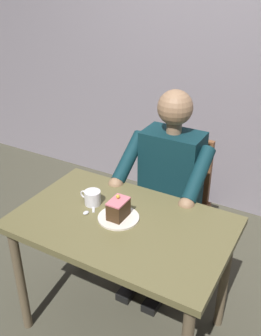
% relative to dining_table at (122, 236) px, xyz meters
% --- Properties ---
extents(ground_plane, '(14.00, 14.00, 0.00)m').
position_rel_dining_table_xyz_m(ground_plane, '(0.00, 0.00, -0.64)').
color(ground_plane, '#464435').
extents(cafe_rear_panel, '(6.40, 0.12, 3.00)m').
position_rel_dining_table_xyz_m(cafe_rear_panel, '(0.00, -1.57, 0.86)').
color(cafe_rear_panel, gray).
rests_on(cafe_rear_panel, ground).
extents(dining_table, '(1.08, 0.68, 0.74)m').
position_rel_dining_table_xyz_m(dining_table, '(0.00, 0.00, 0.00)').
color(dining_table, brown).
rests_on(dining_table, ground).
extents(chair, '(0.42, 0.42, 0.90)m').
position_rel_dining_table_xyz_m(chair, '(0.00, -0.70, -0.15)').
color(chair, brown).
rests_on(chair, ground).
extents(seated_person, '(0.53, 0.58, 1.25)m').
position_rel_dining_table_xyz_m(seated_person, '(0.00, -0.53, 0.01)').
color(seated_person, '#0D2D34').
rests_on(seated_person, ground).
extents(dessert_plate, '(0.21, 0.21, 0.01)m').
position_rel_dining_table_xyz_m(dessert_plate, '(0.03, -0.01, 0.10)').
color(dessert_plate, silver).
rests_on(dessert_plate, dining_table).
extents(cake_slice, '(0.08, 0.12, 0.12)m').
position_rel_dining_table_xyz_m(cake_slice, '(0.03, -0.01, 0.15)').
color(cake_slice, '#402A17').
rests_on(cake_slice, dessert_plate).
extents(coffee_cup, '(0.12, 0.09, 0.08)m').
position_rel_dining_table_xyz_m(coffee_cup, '(0.22, -0.06, 0.14)').
color(coffee_cup, silver).
rests_on(coffee_cup, dining_table).
extents(dessert_spoon, '(0.07, 0.14, 0.01)m').
position_rel_dining_table_xyz_m(dessert_spoon, '(0.19, 0.00, 0.10)').
color(dessert_spoon, silver).
rests_on(dessert_spoon, dining_table).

